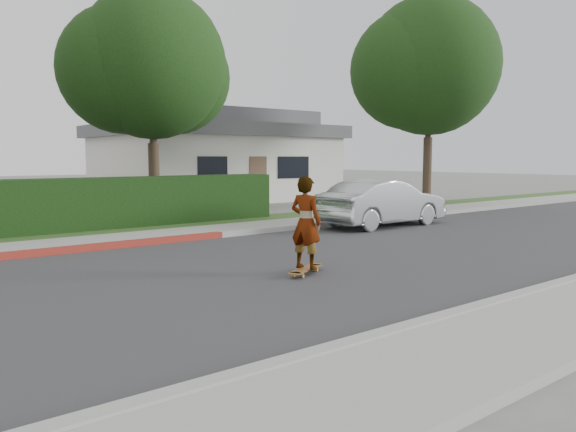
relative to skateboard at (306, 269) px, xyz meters
name	(u,v)px	position (x,y,z in m)	size (l,w,h in m)	color
ground	(289,267)	(0.23, 0.75, -0.10)	(120.00, 120.00, 0.00)	slate
road	(289,266)	(0.23, 0.75, -0.09)	(60.00, 8.00, 0.01)	#2D2D30
curb_near	(482,308)	(0.23, -3.35, -0.02)	(60.00, 0.20, 0.15)	#9E9E99
sidewalk_near	(549,325)	(0.23, -4.25, -0.04)	(60.00, 1.60, 0.12)	gray
curb_far	(185,238)	(0.23, 4.85, -0.02)	(60.00, 0.20, 0.15)	#9E9E99
sidewalk_far	(169,235)	(0.23, 5.75, -0.04)	(60.00, 1.60, 0.12)	gray
planting_strip	(143,229)	(0.23, 7.35, -0.05)	(60.00, 1.60, 0.10)	#2D4C1E
hedge	(21,209)	(-2.77, 7.95, 0.65)	(15.00, 1.00, 1.50)	black
tree_center	(149,69)	(1.71, 9.94, 4.81)	(5.66, 4.84, 7.44)	#33261C
tree_right	(426,70)	(12.71, 7.44, 5.53)	(6.32, 5.60, 8.56)	#33261C
house	(214,157)	(8.23, 16.75, 2.00)	(10.60, 8.60, 4.30)	beige
skateboard	(306,269)	(0.00, 0.00, 0.00)	(1.10, 0.66, 0.10)	gold
skateboarder	(306,223)	(0.00, 0.00, 0.83)	(0.59, 0.39, 1.62)	white
car_silver	(383,203)	(6.32, 3.89, 0.61)	(1.49, 4.28, 1.41)	#A3A7AA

